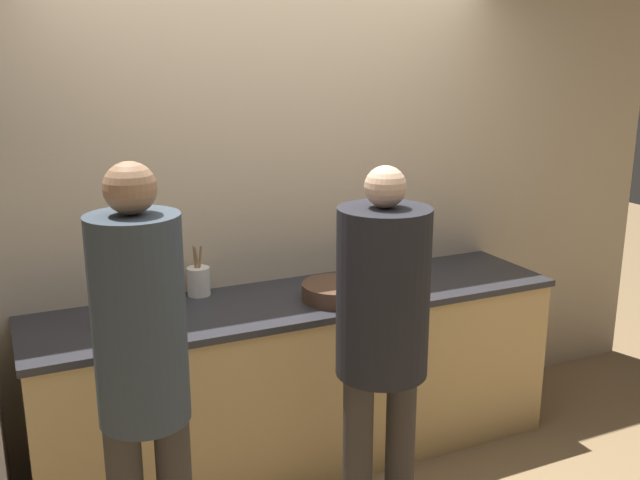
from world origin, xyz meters
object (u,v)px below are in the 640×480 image
(utensil_crock, at_px, (199,281))
(cup_red, at_px, (364,276))
(person_left, at_px, (143,370))
(fruit_bowl, at_px, (337,291))
(bottle_clear, at_px, (134,305))
(person_center, at_px, (382,324))
(bottle_amber, at_px, (102,310))

(utensil_crock, height_order, cup_red, utensil_crock)
(person_left, distance_m, utensil_crock, 1.17)
(fruit_bowl, height_order, bottle_clear, bottle_clear)
(fruit_bowl, bearing_deg, person_center, -99.80)
(person_left, height_order, fruit_bowl, person_left)
(person_left, height_order, person_center, person_left)
(person_center, height_order, cup_red, person_center)
(fruit_bowl, distance_m, bottle_amber, 1.13)
(bottle_amber, height_order, bottle_clear, bottle_clear)
(person_center, xyz_separation_m, utensil_crock, (-0.50, 1.01, -0.04))
(bottle_amber, distance_m, cup_red, 1.36)
(utensil_crock, xyz_separation_m, cup_red, (0.85, -0.21, -0.03))
(bottle_clear, bearing_deg, person_center, -42.55)
(person_center, distance_m, bottle_clear, 1.17)
(utensil_crock, xyz_separation_m, bottle_amber, (-0.51, -0.21, -0.01))
(person_left, distance_m, person_center, 0.99)
(fruit_bowl, bearing_deg, bottle_clear, 171.40)
(bottle_clear, distance_m, cup_red, 1.21)
(utensil_crock, height_order, bottle_amber, utensil_crock)
(person_left, height_order, utensil_crock, person_left)
(bottle_amber, relative_size, bottle_clear, 0.98)
(person_center, relative_size, utensil_crock, 6.45)
(utensil_crock, relative_size, bottle_clear, 1.49)
(bottle_amber, bearing_deg, person_center, -38.11)
(person_center, relative_size, cup_red, 17.18)
(person_center, bearing_deg, utensil_crock, 116.48)
(person_center, xyz_separation_m, bottle_clear, (-0.86, 0.79, -0.05))
(bottle_amber, relative_size, cup_red, 1.76)
(bottle_amber, xyz_separation_m, bottle_clear, (0.14, 0.00, 0.00))
(fruit_bowl, relative_size, cup_red, 3.61)
(person_center, relative_size, bottle_clear, 9.60)
(fruit_bowl, xyz_separation_m, cup_red, (0.24, 0.15, 0.01))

